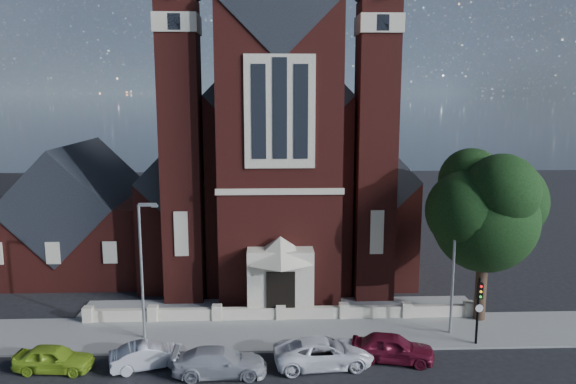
# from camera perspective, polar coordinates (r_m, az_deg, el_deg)

# --- Properties ---
(ground) EXTENTS (120.00, 120.00, 0.00)m
(ground) POSITION_cam_1_polar(r_m,az_deg,el_deg) (44.30, -1.01, -8.61)
(ground) COLOR black
(ground) RESTS_ON ground
(pavement_strip) EXTENTS (60.00, 5.00, 0.12)m
(pavement_strip) POSITION_cam_1_polar(r_m,az_deg,el_deg) (34.51, -0.66, -14.18)
(pavement_strip) COLOR gray
(pavement_strip) RESTS_ON ground
(forecourt_paving) EXTENTS (26.00, 3.00, 0.14)m
(forecourt_paving) POSITION_cam_1_polar(r_m,az_deg,el_deg) (38.20, -0.81, -11.72)
(forecourt_paving) COLOR gray
(forecourt_paving) RESTS_ON ground
(forecourt_wall) EXTENTS (24.00, 0.40, 0.90)m
(forecourt_wall) POSITION_cam_1_polar(r_m,az_deg,el_deg) (36.35, -0.74, -12.89)
(forecourt_wall) COLOR #B3AB8E
(forecourt_wall) RESTS_ON ground
(church) EXTENTS (20.01, 34.90, 29.20)m
(church) POSITION_cam_1_polar(r_m,az_deg,el_deg) (50.28, -1.21, 3.19)
(church) COLOR #501A15
(church) RESTS_ON ground
(parish_hall) EXTENTS (12.00, 12.20, 10.24)m
(parish_hall) POSITION_cam_1_polar(r_m,az_deg,el_deg) (48.56, -20.35, -2.68)
(parish_hall) COLOR #501A15
(parish_hall) RESTS_ON ground
(street_tree) EXTENTS (6.40, 6.60, 10.70)m
(street_tree) POSITION_cam_1_polar(r_m,az_deg,el_deg) (36.04, 19.74, -2.08)
(street_tree) COLOR black
(street_tree) RESTS_ON ground
(street_lamp_left) EXTENTS (1.16, 0.22, 8.09)m
(street_lamp_left) POSITION_cam_1_polar(r_m,az_deg,el_deg) (33.19, -14.54, -7.03)
(street_lamp_left) COLOR gray
(street_lamp_left) RESTS_ON ground
(street_lamp_right) EXTENTS (1.16, 0.22, 8.09)m
(street_lamp_right) POSITION_cam_1_polar(r_m,az_deg,el_deg) (34.18, 16.63, -6.63)
(street_lamp_right) COLOR gray
(street_lamp_right) RESTS_ON ground
(traffic_signal) EXTENTS (0.28, 0.42, 4.00)m
(traffic_signal) POSITION_cam_1_polar(r_m,az_deg,el_deg) (33.71, 18.81, -10.60)
(traffic_signal) COLOR black
(traffic_signal) RESTS_ON ground
(car_lime_van) EXTENTS (4.11, 1.94, 1.36)m
(car_lime_van) POSITION_cam_1_polar(r_m,az_deg,el_deg) (32.44, -22.70, -15.33)
(car_lime_van) COLOR #87B023
(car_lime_van) RESTS_ON ground
(car_silver_a) EXTENTS (4.23, 2.59, 1.32)m
(car_silver_a) POSITION_cam_1_polar(r_m,az_deg,el_deg) (31.30, -13.94, -15.82)
(car_silver_a) COLOR #B0B2B8
(car_silver_a) RESTS_ON ground
(car_silver_b) EXTENTS (4.80, 1.99, 1.39)m
(car_silver_b) POSITION_cam_1_polar(r_m,az_deg,el_deg) (29.92, -6.93, -16.77)
(car_silver_b) COLOR #A1A2A9
(car_silver_b) RESTS_ON ground
(car_white_suv) EXTENTS (5.44, 2.90, 1.45)m
(car_white_suv) POSITION_cam_1_polar(r_m,az_deg,el_deg) (30.65, 3.64, -15.96)
(car_white_suv) COLOR white
(car_white_suv) RESTS_ON ground
(car_dark_red) EXTENTS (4.68, 2.71, 1.50)m
(car_dark_red) POSITION_cam_1_polar(r_m,az_deg,el_deg) (31.56, 10.57, -15.28)
(car_dark_red) COLOR maroon
(car_dark_red) RESTS_ON ground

